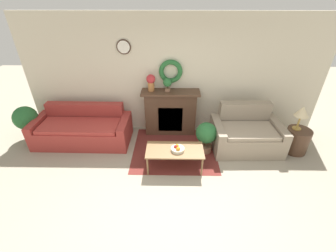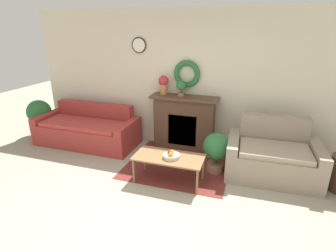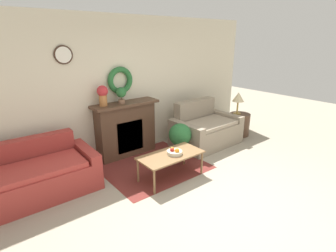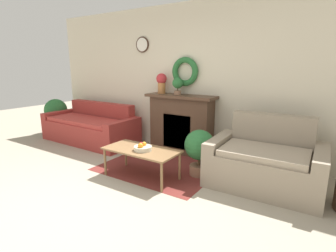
# 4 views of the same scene
# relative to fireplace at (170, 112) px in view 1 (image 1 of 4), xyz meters

# --- Properties ---
(ground_plane) EXTENTS (16.00, 16.00, 0.00)m
(ground_plane) POSITION_rel_fireplace_xyz_m (0.08, -2.40, -0.55)
(ground_plane) COLOR #9E937F
(floor_rug) EXTENTS (1.80, 1.64, 0.01)m
(floor_rug) POSITION_rel_fireplace_xyz_m (0.09, -0.73, -0.55)
(floor_rug) COLOR maroon
(floor_rug) RESTS_ON ground_plane
(wall_back) EXTENTS (6.80, 0.17, 2.70)m
(wall_back) POSITION_rel_fireplace_xyz_m (0.08, 0.21, 0.80)
(wall_back) COLOR beige
(wall_back) RESTS_ON ground_plane
(fireplace) EXTENTS (1.32, 0.41, 1.09)m
(fireplace) POSITION_rel_fireplace_xyz_m (0.00, 0.00, 0.00)
(fireplace) COLOR #4C3323
(fireplace) RESTS_ON ground_plane
(couch_left) EXTENTS (2.14, 0.94, 0.81)m
(couch_left) POSITION_rel_fireplace_xyz_m (-2.00, -0.41, -0.25)
(couch_left) COLOR #9E332D
(couch_left) RESTS_ON ground_plane
(loveseat_right) EXTENTS (1.48, 1.00, 0.94)m
(loveseat_right) POSITION_rel_fireplace_xyz_m (1.67, -0.58, -0.22)
(loveseat_right) COLOR gray
(loveseat_right) RESTS_ON ground_plane
(coffee_table) EXTENTS (1.10, 0.54, 0.43)m
(coffee_table) POSITION_rel_fireplace_xyz_m (0.09, -1.30, -0.16)
(coffee_table) COLOR olive
(coffee_table) RESTS_ON ground_plane
(fruit_bowl) EXTENTS (0.26, 0.26, 0.12)m
(fruit_bowl) POSITION_rel_fireplace_xyz_m (0.15, -1.34, -0.08)
(fruit_bowl) COLOR beige
(fruit_bowl) RESTS_ON coffee_table
(side_table_by_loveseat) EXTENTS (0.49, 0.49, 0.54)m
(side_table_by_loveseat) POSITION_rel_fireplace_xyz_m (2.73, -0.72, -0.28)
(side_table_by_loveseat) COLOR #4C3323
(side_table_by_loveseat) RESTS_ON ground_plane
(table_lamp) EXTENTS (0.28, 0.28, 0.52)m
(table_lamp) POSITION_rel_fireplace_xyz_m (2.67, -0.67, 0.38)
(table_lamp) COLOR #B28E42
(table_lamp) RESTS_ON side_table_by_loveseat
(vase_on_mantel_left) EXTENTS (0.20, 0.20, 0.37)m
(vase_on_mantel_left) POSITION_rel_fireplace_xyz_m (-0.44, 0.01, 0.76)
(vase_on_mantel_left) COLOR #AD6B38
(vase_on_mantel_left) RESTS_ON fireplace
(potted_plant_on_mantel) EXTENTS (0.19, 0.19, 0.30)m
(potted_plant_on_mantel) POSITION_rel_fireplace_xyz_m (-0.07, -0.01, 0.72)
(potted_plant_on_mantel) COLOR #8E664C
(potted_plant_on_mantel) RESTS_ON fireplace
(potted_plant_floor_by_couch) EXTENTS (0.53, 0.53, 0.83)m
(potted_plant_floor_by_couch) POSITION_rel_fireplace_xyz_m (-3.28, -0.35, -0.02)
(potted_plant_floor_by_couch) COLOR #8E664C
(potted_plant_floor_by_couch) RESTS_ON ground_plane
(potted_plant_floor_by_loveseat) EXTENTS (0.45, 0.45, 0.70)m
(potted_plant_floor_by_loveseat) POSITION_rel_fireplace_xyz_m (0.76, -0.77, -0.13)
(potted_plant_floor_by_loveseat) COLOR #8E664C
(potted_plant_floor_by_loveseat) RESTS_ON ground_plane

